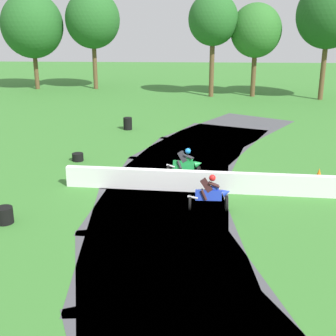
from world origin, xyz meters
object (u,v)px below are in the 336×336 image
(motorcycle_chase_blue, at_px, (210,193))
(tire_stack_mid_b, at_px, (4,215))
(traffic_cone, at_px, (319,173))
(tire_stack_near, at_px, (128,124))
(tire_stack_mid_a, at_px, (78,157))
(motorcycle_lead_green, at_px, (186,164))

(motorcycle_chase_blue, xyz_separation_m, tire_stack_mid_b, (-7.42, -1.61, -0.35))
(traffic_cone, bearing_deg, tire_stack_near, 137.94)
(tire_stack_mid_b, height_order, traffic_cone, tire_stack_mid_b)
(tire_stack_near, relative_size, tire_stack_mid_b, 1.28)
(tire_stack_mid_b, bearing_deg, traffic_cone, 23.86)
(tire_stack_near, height_order, tire_stack_mid_a, tire_stack_near)
(motorcycle_lead_green, relative_size, tire_stack_mid_b, 2.75)
(motorcycle_chase_blue, relative_size, tire_stack_mid_b, 2.69)
(motorcycle_lead_green, distance_m, tire_stack_mid_a, 6.06)
(tire_stack_mid_a, bearing_deg, tire_stack_mid_b, -96.30)
(motorcycle_lead_green, height_order, motorcycle_chase_blue, motorcycle_chase_blue)
(motorcycle_chase_blue, relative_size, traffic_cone, 3.82)
(tire_stack_mid_a, bearing_deg, tire_stack_near, 76.84)
(tire_stack_mid_b, xyz_separation_m, traffic_cone, (12.60, 5.57, -0.08))
(tire_stack_mid_b, bearing_deg, tire_stack_mid_a, 83.70)
(motorcycle_chase_blue, xyz_separation_m, tire_stack_mid_a, (-6.58, 5.99, -0.45))
(tire_stack_near, xyz_separation_m, traffic_cone, (10.10, -9.12, -0.18))
(tire_stack_mid_a, bearing_deg, motorcycle_lead_green, -22.25)
(tire_stack_near, bearing_deg, motorcycle_lead_green, -67.21)
(traffic_cone, bearing_deg, motorcycle_chase_blue, -142.61)
(tire_stack_mid_a, xyz_separation_m, tire_stack_mid_b, (-0.84, -7.60, 0.10))
(motorcycle_lead_green, distance_m, tire_stack_near, 10.17)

